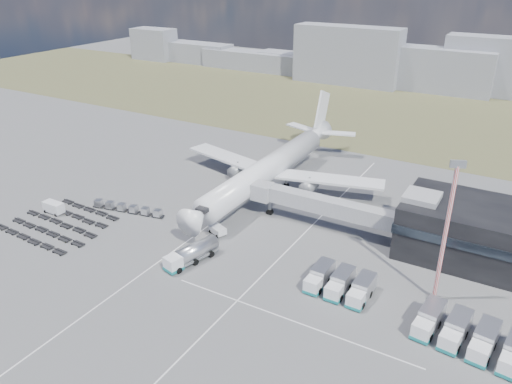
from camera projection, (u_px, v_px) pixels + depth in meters
The scene contains 16 objects.
ground at pixel (187, 251), 91.75m from camera, with size 420.00×420.00×0.00m, color #565659.
grass_strip at pixel (375, 110), 178.08m from camera, with size 420.00×90.00×0.01m, color #4E4D2E.
lane_markings at pixel (240, 257), 89.65m from camera, with size 47.12×110.00×0.01m.
terminal at pixel (489, 234), 86.59m from camera, with size 30.40×16.40×11.00m.
jet_bridge at pixel (313, 203), 98.41m from camera, with size 30.30×3.80×7.05m.
airliner at pixel (271, 167), 114.94m from camera, with size 51.59×64.53×17.62m.
skyline at pixel (383, 66), 212.65m from camera, with size 297.29×22.87×23.98m.
fuel_tanker at pixel (192, 254), 87.55m from camera, with size 5.25×10.95×3.43m.
pushback_tug at pixel (218, 230), 97.03m from camera, with size 3.55×2.00×1.57m, color white.
utility_van at pixel (54, 208), 105.00m from camera, with size 4.65×2.11×2.46m, color white.
catering_truck at pixel (271, 184), 115.24m from camera, with size 4.51×7.48×3.21m.
service_trucks_near at pixel (340, 283), 79.71m from camera, with size 9.91×7.56×2.97m.
service_trucks_far at pixel (470, 335), 68.46m from camera, with size 14.81×9.28×3.11m.
uld_row at pixel (128, 208), 105.46m from camera, with size 16.74×4.59×1.52m.
baggage_dollies at pixel (59, 224), 100.41m from camera, with size 21.40×16.75×0.63m.
floodlight_mast at pixel (445, 234), 73.73m from camera, with size 2.21×1.81×23.38m.
Camera 1 is at (50.55, -61.69, 48.33)m, focal length 35.00 mm.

